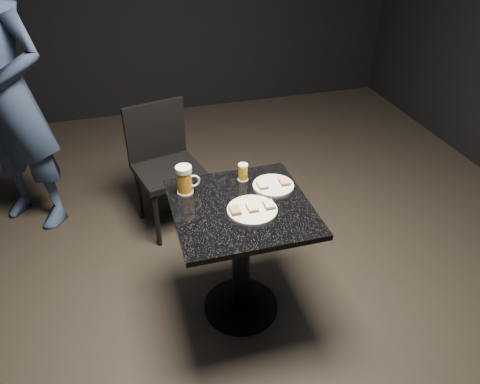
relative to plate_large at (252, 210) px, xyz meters
name	(u,v)px	position (x,y,z in m)	size (l,w,h in m)	color
floor	(241,307)	(-0.04, 0.06, -0.76)	(6.00, 6.00, 0.00)	black
plate_large	(252,210)	(0.00, 0.00, 0.00)	(0.25, 0.25, 0.01)	silver
plate_small	(273,186)	(0.18, 0.18, 0.00)	(0.22, 0.22, 0.01)	silver
patron	(6,95)	(-1.25, 1.37, 0.21)	(0.71, 0.47, 1.94)	#20364E
table	(241,242)	(-0.04, 0.06, -0.25)	(0.70, 0.70, 0.75)	black
beer_mug	(185,180)	(-0.29, 0.26, 0.07)	(0.12, 0.09, 0.16)	silver
beer_tumbler	(243,172)	(0.04, 0.30, 0.04)	(0.06, 0.06, 0.10)	silver
chair	(164,160)	(-0.31, 1.07, -0.25)	(0.52, 0.52, 0.89)	black
canapes_on_plate_large	(252,207)	(0.00, 0.00, 0.02)	(0.23, 0.07, 0.02)	#4C3521
canapes_on_plate_small	(273,183)	(0.18, 0.18, 0.02)	(0.17, 0.07, 0.02)	#4C3521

